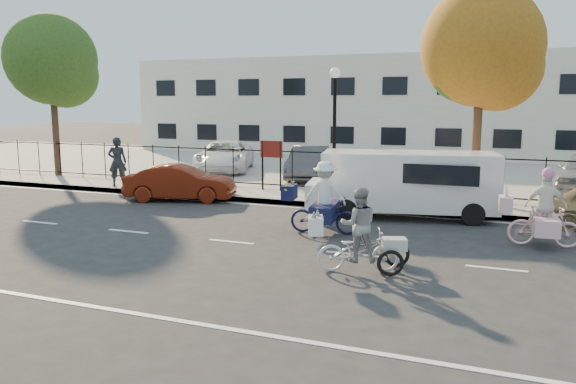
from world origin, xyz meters
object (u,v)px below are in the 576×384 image
at_px(lamppost, 335,108).
at_px(red_sedan, 180,183).
at_px(unicorn_bike, 544,218).
at_px(lot_car_b, 225,156).
at_px(pedestrian, 117,162).
at_px(lot_car_c, 309,163).
at_px(zebra_trike, 359,240).
at_px(white_van, 405,181).
at_px(bull_bike, 324,205).

bearing_deg(lamppost, red_sedan, -154.16).
height_order(unicorn_bike, lot_car_b, unicorn_bike).
height_order(red_sedan, pedestrian, pedestrian).
height_order(lot_car_b, lot_car_c, lot_car_b).
height_order(lamppost, lot_car_b, lamppost).
height_order(zebra_trike, unicorn_bike, unicorn_bike).
xyz_separation_m(pedestrian, lot_car_c, (6.06, 4.65, -0.26)).
bearing_deg(pedestrian, lot_car_b, -136.37).
relative_size(pedestrian, lot_car_c, 0.46).
xyz_separation_m(lamppost, pedestrian, (-8.15, -1.26, -2.02)).
bearing_deg(lot_car_b, red_sedan, -94.22).
height_order(lamppost, unicorn_bike, lamppost).
bearing_deg(zebra_trike, white_van, -19.62).
xyz_separation_m(bull_bike, white_van, (1.56, 2.82, 0.31)).
height_order(red_sedan, lot_car_c, lot_car_c).
xyz_separation_m(bull_bike, lot_car_b, (-7.92, 9.63, 0.10)).
bearing_deg(pedestrian, unicorn_bike, 135.70).
bearing_deg(lot_car_c, unicorn_bike, -53.60).
bearing_deg(white_van, unicorn_bike, -43.04).
bearing_deg(unicorn_bike, white_van, 54.33).
xyz_separation_m(red_sedan, pedestrian, (-3.40, 1.04, 0.48)).
distance_m(lamppost, unicorn_bike, 8.24).
relative_size(unicorn_bike, red_sedan, 0.50).
relative_size(white_van, pedestrian, 3.01).
distance_m(bull_bike, lot_car_c, 9.15).
height_order(zebra_trike, lot_car_b, zebra_trike).
relative_size(bull_bike, lot_car_c, 0.49).
relative_size(lamppost, pedestrian, 2.31).
xyz_separation_m(unicorn_bike, red_sedan, (-11.19, 2.23, -0.08)).
height_order(unicorn_bike, pedestrian, pedestrian).
xyz_separation_m(lamppost, unicorn_bike, (6.44, -4.53, -2.42)).
xyz_separation_m(bull_bike, pedestrian, (-9.44, 3.86, 0.35)).
distance_m(zebra_trike, red_sedan, 9.56).
height_order(bull_bike, lot_car_c, bull_bike).
bearing_deg(lot_car_c, zebra_trike, -76.88).
height_order(unicorn_bike, red_sedan, unicorn_bike).
xyz_separation_m(lot_car_b, lot_car_c, (4.55, -1.12, -0.02)).
distance_m(lamppost, lot_car_c, 4.59).
distance_m(white_van, lot_car_b, 11.67).
height_order(lamppost, red_sedan, lamppost).
distance_m(lot_car_b, lot_car_c, 4.68).
bearing_deg(lamppost, zebra_trike, -69.82).
distance_m(lamppost, lot_car_b, 8.34).
bearing_deg(bull_bike, pedestrian, 60.59).
distance_m(unicorn_bike, pedestrian, 14.96).
bearing_deg(lot_car_b, bull_bike, -70.27).
relative_size(bull_bike, white_van, 0.36).
height_order(pedestrian, lot_car_b, pedestrian).
relative_size(lamppost, zebra_trike, 2.21).
height_order(zebra_trike, red_sedan, zebra_trike).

